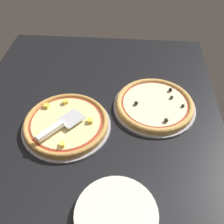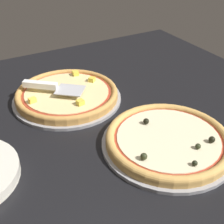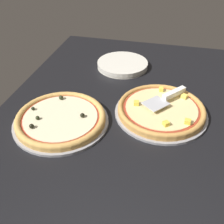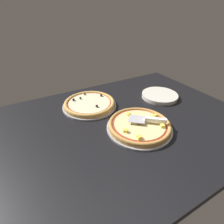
% 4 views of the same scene
% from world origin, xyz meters
% --- Properties ---
extents(ground_plane, '(1.43, 1.10, 0.04)m').
position_xyz_m(ground_plane, '(0.00, 0.00, -0.02)').
color(ground_plane, black).
extents(pizza_pan_front, '(0.36, 0.36, 0.01)m').
position_xyz_m(pizza_pan_front, '(0.01, -0.10, 0.01)').
color(pizza_pan_front, '#939399').
rests_on(pizza_pan_front, ground_plane).
extents(pizza_front, '(0.34, 0.34, 0.04)m').
position_xyz_m(pizza_front, '(0.01, -0.10, 0.02)').
color(pizza_front, '#C68E47').
rests_on(pizza_front, pizza_pan_front).
extents(pizza_pan_back, '(0.36, 0.36, 0.01)m').
position_xyz_m(pizza_pan_back, '(-0.13, 0.26, 0.01)').
color(pizza_pan_back, '#939399').
rests_on(pizza_pan_back, ground_plane).
extents(pizza_back, '(0.34, 0.34, 0.04)m').
position_xyz_m(pizza_back, '(-0.13, 0.26, 0.02)').
color(pizza_back, tan).
rests_on(pizza_back, pizza_pan_back).
extents(serving_spatula, '(0.19, 0.17, 0.02)m').
position_xyz_m(serving_spatula, '(0.07, -0.12, 0.06)').
color(serving_spatula, '#B7B7BC').
rests_on(serving_spatula, pizza_front).
extents(plate_stack, '(0.26, 0.26, 0.03)m').
position_xyz_m(plate_stack, '(0.37, 0.13, 0.01)').
color(plate_stack, silver).
rests_on(plate_stack, ground_plane).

